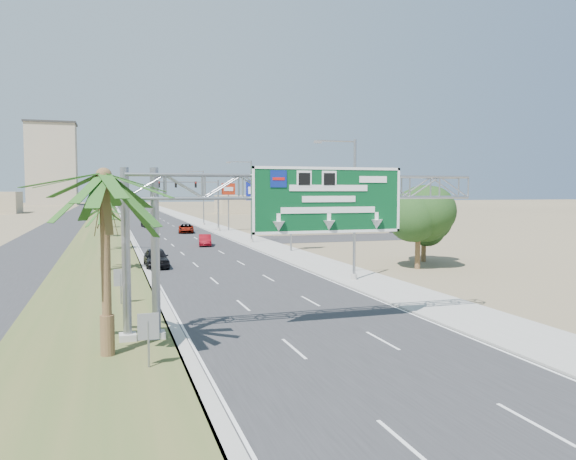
# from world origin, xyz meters

# --- Properties ---
(ground) EXTENTS (600.00, 600.00, 0.00)m
(ground) POSITION_xyz_m (0.00, 0.00, 0.00)
(ground) COLOR #8C7A59
(ground) RESTS_ON ground
(road) EXTENTS (12.00, 300.00, 0.02)m
(road) POSITION_xyz_m (0.00, 110.00, 0.01)
(road) COLOR #28282B
(road) RESTS_ON ground
(sidewalk_right) EXTENTS (4.00, 300.00, 0.10)m
(sidewalk_right) POSITION_xyz_m (8.50, 110.00, 0.05)
(sidewalk_right) COLOR #9E9B93
(sidewalk_right) RESTS_ON ground
(median_grass) EXTENTS (7.00, 300.00, 0.12)m
(median_grass) POSITION_xyz_m (-10.00, 110.00, 0.06)
(median_grass) COLOR #425726
(median_grass) RESTS_ON ground
(opposing_road) EXTENTS (8.00, 300.00, 0.02)m
(opposing_road) POSITION_xyz_m (-17.00, 110.00, 0.01)
(opposing_road) COLOR #28282B
(opposing_road) RESTS_ON ground
(sign_gantry) EXTENTS (16.75, 1.24, 7.50)m
(sign_gantry) POSITION_xyz_m (-1.06, 9.93, 6.06)
(sign_gantry) COLOR gray
(sign_gantry) RESTS_ON ground
(palm_near) EXTENTS (5.70, 5.70, 8.35)m
(palm_near) POSITION_xyz_m (-9.20, 8.00, 6.93)
(palm_near) COLOR brown
(palm_near) RESTS_ON ground
(palm_row_b) EXTENTS (3.99, 3.99, 5.95)m
(palm_row_b) POSITION_xyz_m (-9.50, 32.00, 4.90)
(palm_row_b) COLOR brown
(palm_row_b) RESTS_ON ground
(palm_row_c) EXTENTS (3.99, 3.99, 6.75)m
(palm_row_c) POSITION_xyz_m (-9.50, 48.00, 5.66)
(palm_row_c) COLOR brown
(palm_row_c) RESTS_ON ground
(palm_row_d) EXTENTS (3.99, 3.99, 5.45)m
(palm_row_d) POSITION_xyz_m (-9.50, 66.00, 4.42)
(palm_row_d) COLOR brown
(palm_row_d) RESTS_ON ground
(palm_row_e) EXTENTS (3.99, 3.99, 6.15)m
(palm_row_e) POSITION_xyz_m (-9.50, 85.00, 5.09)
(palm_row_e) COLOR brown
(palm_row_e) RESTS_ON ground
(palm_row_f) EXTENTS (3.99, 3.99, 5.75)m
(palm_row_f) POSITION_xyz_m (-9.50, 110.00, 4.71)
(palm_row_f) COLOR brown
(palm_row_f) RESTS_ON ground
(streetlight_near) EXTENTS (3.27, 0.44, 10.00)m
(streetlight_near) POSITION_xyz_m (7.30, 22.00, 4.69)
(streetlight_near) COLOR gray
(streetlight_near) RESTS_ON ground
(streetlight_mid) EXTENTS (3.27, 0.44, 10.00)m
(streetlight_mid) POSITION_xyz_m (7.30, 52.00, 4.69)
(streetlight_mid) COLOR gray
(streetlight_mid) RESTS_ON ground
(streetlight_far) EXTENTS (3.27, 0.44, 10.00)m
(streetlight_far) POSITION_xyz_m (7.30, 88.00, 4.69)
(streetlight_far) COLOR gray
(streetlight_far) RESTS_ON ground
(signal_mast) EXTENTS (10.28, 0.71, 8.00)m
(signal_mast) POSITION_xyz_m (5.17, 71.97, 4.85)
(signal_mast) COLOR gray
(signal_mast) RESTS_ON ground
(store_building) EXTENTS (18.00, 10.00, 4.00)m
(store_building) POSITION_xyz_m (22.00, 66.00, 2.00)
(store_building) COLOR tan
(store_building) RESTS_ON ground
(oak_near) EXTENTS (4.50, 4.50, 6.80)m
(oak_near) POSITION_xyz_m (15.00, 26.00, 4.53)
(oak_near) COLOR brown
(oak_near) RESTS_ON ground
(oak_far) EXTENTS (3.50, 3.50, 5.60)m
(oak_far) POSITION_xyz_m (18.00, 30.00, 3.82)
(oak_far) COLOR brown
(oak_far) RESTS_ON ground
(median_signback_a) EXTENTS (0.75, 0.08, 2.08)m
(median_signback_a) POSITION_xyz_m (-7.80, 6.00, 1.45)
(median_signback_a) COLOR gray
(median_signback_a) RESTS_ON ground
(median_signback_b) EXTENTS (0.75, 0.08, 2.08)m
(median_signback_b) POSITION_xyz_m (-8.50, 18.00, 1.45)
(median_signback_b) COLOR gray
(median_signback_b) RESTS_ON ground
(tower_distant) EXTENTS (20.00, 16.00, 35.00)m
(tower_distant) POSITION_xyz_m (-32.00, 250.00, 17.50)
(tower_distant) COLOR tan
(tower_distant) RESTS_ON ground
(building_distant_right) EXTENTS (20.00, 12.00, 5.00)m
(building_distant_right) POSITION_xyz_m (30.00, 140.00, 2.50)
(building_distant_right) COLOR tan
(building_distant_right) RESTS_ON ground
(car_left_lane) EXTENTS (1.95, 4.74, 1.61)m
(car_left_lane) POSITION_xyz_m (-5.36, 33.38, 0.80)
(car_left_lane) COLOR black
(car_left_lane) RESTS_ON ground
(car_mid_lane) EXTENTS (1.92, 4.14, 1.31)m
(car_mid_lane) POSITION_xyz_m (1.50, 50.25, 0.66)
(car_mid_lane) COLOR maroon
(car_mid_lane) RESTS_ON ground
(car_right_lane) EXTENTS (2.81, 5.08, 1.34)m
(car_right_lane) POSITION_xyz_m (2.00, 70.59, 0.67)
(car_right_lane) COLOR gray
(car_right_lane) RESTS_ON ground
(car_far) EXTENTS (2.68, 5.50, 1.54)m
(car_far) POSITION_xyz_m (-2.48, 85.69, 0.77)
(car_far) COLOR black
(car_far) RESTS_ON ground
(pole_sign_red_near) EXTENTS (2.41, 0.42, 8.43)m
(pole_sign_red_near) POSITION_xyz_m (9.12, 41.43, 6.58)
(pole_sign_red_near) COLOR gray
(pole_sign_red_near) RESTS_ON ground
(pole_sign_blue) EXTENTS (2.01, 0.44, 8.13)m
(pole_sign_blue) POSITION_xyz_m (11.51, 67.23, 6.07)
(pole_sign_blue) COLOR gray
(pole_sign_blue) RESTS_ON ground
(pole_sign_red_far) EXTENTS (2.21, 0.75, 7.73)m
(pole_sign_red_far) POSITION_xyz_m (9.00, 72.91, 6.07)
(pole_sign_red_far) COLOR gray
(pole_sign_red_far) RESTS_ON ground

